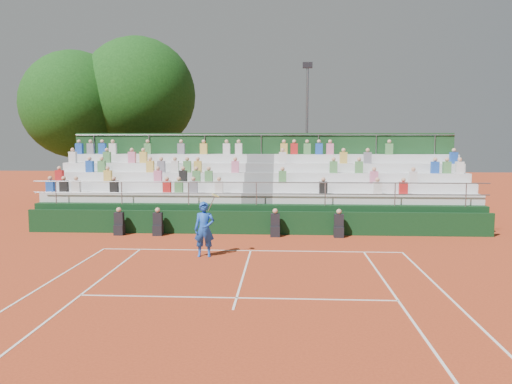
# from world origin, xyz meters

# --- Properties ---
(ground) EXTENTS (90.00, 90.00, 0.00)m
(ground) POSITION_xyz_m (0.00, 0.00, 0.00)
(ground) COLOR #B33F1D
(ground) RESTS_ON ground
(courtside_wall) EXTENTS (20.00, 0.15, 1.00)m
(courtside_wall) POSITION_xyz_m (0.00, 3.20, 0.50)
(courtside_wall) COLOR black
(courtside_wall) RESTS_ON ground
(line_officials) EXTENTS (9.72, 0.40, 1.19)m
(line_officials) POSITION_xyz_m (-1.40, 2.75, 0.48)
(line_officials) COLOR black
(line_officials) RESTS_ON ground
(grandstand) EXTENTS (20.00, 5.20, 4.40)m
(grandstand) POSITION_xyz_m (-0.03, 6.44, 1.07)
(grandstand) COLOR black
(grandstand) RESTS_ON ground
(tennis_player) EXTENTS (0.89, 0.50, 2.22)m
(tennis_player) POSITION_xyz_m (-1.55, -0.97, 0.96)
(tennis_player) COLOR blue
(tennis_player) RESTS_ON ground
(tree_west) EXTENTS (6.55, 6.55, 9.48)m
(tree_west) POSITION_xyz_m (-11.66, 12.50, 6.19)
(tree_west) COLOR #392314
(tree_west) RESTS_ON ground
(tree_east) EXTENTS (7.19, 7.19, 10.46)m
(tree_east) POSITION_xyz_m (-8.01, 13.56, 6.85)
(tree_east) COLOR #392314
(tree_east) RESTS_ON ground
(floodlight_mast) EXTENTS (0.60, 0.25, 8.81)m
(floodlight_mast) POSITION_xyz_m (2.63, 13.66, 5.09)
(floodlight_mast) COLOR gray
(floodlight_mast) RESTS_ON ground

